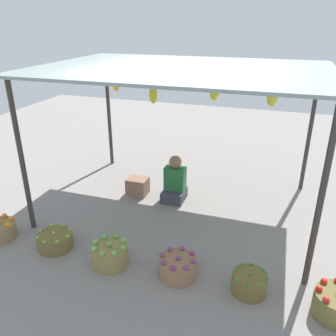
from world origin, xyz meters
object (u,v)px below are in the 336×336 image
(basket_limes, at_px, (55,240))
(basket_green_apples, at_px, (110,254))
(wooden_crate_near_vendor, at_px, (138,186))
(vendor_person, at_px, (175,183))
(basket_green_chilies, at_px, (249,283))
(basket_purple_onions, at_px, (178,267))

(basket_limes, xyz_separation_m, basket_green_apples, (0.86, -0.09, 0.04))
(wooden_crate_near_vendor, bearing_deg, vendor_person, 1.49)
(basket_limes, bearing_deg, basket_green_apples, -5.77)
(basket_limes, bearing_deg, vendor_person, 57.91)
(basket_limes, height_order, basket_green_chilies, basket_green_chilies)
(basket_green_apples, bearing_deg, basket_green_chilies, 1.77)
(vendor_person, bearing_deg, wooden_crate_near_vendor, -178.51)
(basket_green_apples, bearing_deg, basket_limes, 174.23)
(vendor_person, distance_m, basket_green_chilies, 2.34)
(basket_green_apples, xyz_separation_m, wooden_crate_near_vendor, (-0.41, 1.87, 0.00))
(basket_limes, relative_size, basket_purple_onions, 1.01)
(basket_purple_onions, bearing_deg, vendor_person, 108.29)
(vendor_person, distance_m, basket_purple_onions, 1.93)
(basket_purple_onions, bearing_deg, wooden_crate_near_vendor, 125.19)
(basket_limes, bearing_deg, wooden_crate_near_vendor, 75.63)
(basket_purple_onions, height_order, basket_green_chilies, basket_purple_onions)
(basket_limes, distance_m, basket_purple_onions, 1.73)
(basket_limes, height_order, basket_green_apples, basket_green_apples)
(basket_limes, distance_m, basket_green_chilies, 2.57)
(basket_green_apples, xyz_separation_m, basket_purple_onions, (0.86, 0.06, -0.02))
(basket_green_chilies, distance_m, wooden_crate_near_vendor, 2.79)
(vendor_person, distance_m, basket_green_apples, 1.91)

